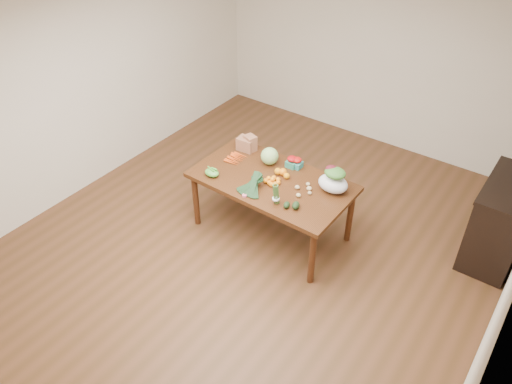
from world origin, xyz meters
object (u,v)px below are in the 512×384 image
Objects in this scene: cabinet at (501,221)px; paper_bag at (246,143)px; cabbage at (270,156)px; dining_table at (271,206)px; salad_bag at (333,181)px; mandarin_cluster at (272,180)px; asparagus_bundle at (276,194)px; kale_bunch at (250,186)px.

paper_bag is (-2.81, -0.80, 0.38)m from cabinet.
dining_table is at bearing -50.50° from cabbage.
paper_bag is 0.82× the size of salad_bag.
cabbage reaches higher than dining_table.
asparagus_bundle is (0.22, -0.27, 0.08)m from mandarin_cluster.
mandarin_cluster is at bearing -151.27° from cabinet.
kale_bunch is 0.88m from salad_bag.
paper_bag is 0.75m from mandarin_cluster.
salad_bag is (0.59, 0.27, 0.08)m from mandarin_cluster.
cabinet reaches higher than mandarin_cluster.
paper_bag is 1.08× the size of asparagus_bundle.
kale_bunch is (-0.07, -0.32, 0.45)m from dining_table.
asparagus_bundle is (0.33, -0.01, 0.05)m from kale_bunch.
dining_table is 2.49m from cabinet.
mandarin_cluster reaches higher than dining_table.
kale_bunch is at bearing -76.41° from cabbage.
cabinet is 1.87m from salad_bag.
paper_bag is at bearing 167.95° from cabbage.
dining_table is 0.84m from salad_bag.
cabbage reaches higher than cabinet.
asparagus_bundle reaches higher than cabinet.
kale_bunch is at bearing -113.38° from mandarin_cluster.
cabbage is at bearing 128.95° from mandarin_cluster.
paper_bag reaches higher than kale_bunch.
cabbage is (-0.20, 0.25, 0.48)m from dining_table.
mandarin_cluster is (0.25, -0.31, -0.06)m from cabbage.
mandarin_cluster is 0.72× the size of asparagus_bundle.
asparagus_bundle is at bearing -0.78° from kale_bunch.
dining_table is 5.32× the size of salad_bag.
mandarin_cluster is at bearing -155.27° from salad_bag.
asparagus_bundle is (0.86, -0.66, 0.03)m from paper_bag.
kale_bunch is at bearing -101.17° from dining_table.
paper_bag reaches higher than cabinet.
cabbage is 0.84m from salad_bag.
asparagus_bundle is 0.76× the size of salad_bag.
mandarin_cluster is (0.64, -0.39, -0.05)m from paper_bag.
salad_bag is (1.23, -0.12, 0.03)m from paper_bag.
dining_table is 0.56m from kale_bunch.
dining_table is 0.42m from mandarin_cluster.
cabinet is at bearing 15.89° from paper_bag.
asparagus_bundle reaches higher than paper_bag.
paper_bag is 1.33× the size of cabbage.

